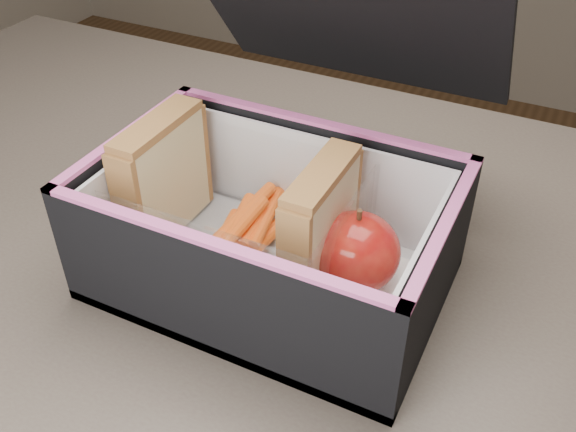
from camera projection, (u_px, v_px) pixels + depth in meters
name	position (u px, v px, depth m)	size (l,w,h in m)	color
kitchen_table	(235.00, 349.00, 0.60)	(1.20, 0.80, 0.75)	brown
lunch_bag	(274.00, 221.00, 0.51)	(0.28, 0.30, 0.25)	black
plastic_tub	(239.00, 216.00, 0.53)	(0.19, 0.14, 0.08)	white
sandwich_left	(163.00, 177.00, 0.54)	(0.03, 0.10, 0.11)	beige
sandwich_right	(320.00, 226.00, 0.49)	(0.03, 0.09, 0.10)	beige
carrot_sticks	(247.00, 232.00, 0.54)	(0.05, 0.16, 0.03)	#FB5C1D
paper_napkin	(359.00, 282.00, 0.52)	(0.08, 0.08, 0.01)	white
red_apple	(356.00, 252.00, 0.49)	(0.08, 0.08, 0.07)	#900008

